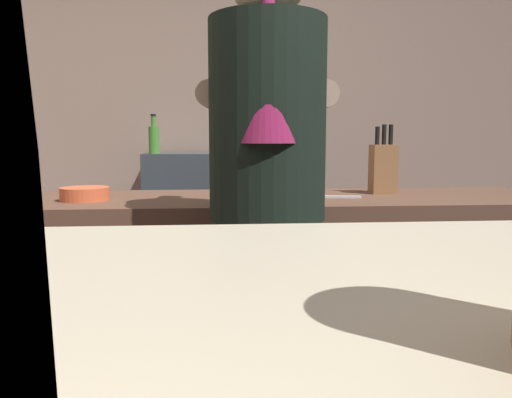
{
  "coord_description": "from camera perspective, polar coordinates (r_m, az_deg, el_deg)",
  "views": [
    {
      "loc": [
        0.07,
        -1.24,
        1.15
      ],
      "look_at": [
        0.11,
        -0.75,
        1.09
      ],
      "focal_mm": 34.89,
      "sensor_mm": 36.0,
      "label": 1
    }
  ],
  "objects": [
    {
      "name": "bottle_hot_sauce",
      "position": [
        3.22,
        -0.73,
        6.71
      ],
      "size": [
        0.06,
        0.06,
        0.2
      ],
      "color": "#345D97",
      "rests_on": "back_shelf"
    },
    {
      "name": "bartender",
      "position": [
        1.47,
        1.29,
        0.66
      ],
      "size": [
        0.45,
        0.53,
        1.71
      ],
      "rotation": [
        0.0,
        0.0,
        1.48
      ],
      "color": "#2D2938",
      "rests_on": "ground"
    },
    {
      "name": "bottle_olive_oil",
      "position": [
        3.09,
        -11.63,
        6.82
      ],
      "size": [
        0.06,
        0.06,
        0.24
      ],
      "color": "#438430",
      "rests_on": "back_shelf"
    },
    {
      "name": "wall_back",
      "position": [
        3.45,
        -5.91,
        10.21
      ],
      "size": [
        5.2,
        0.1,
        2.7
      ],
      "primitive_type": "cube",
      "color": "gray",
      "rests_on": "ground"
    },
    {
      "name": "prep_counter",
      "position": [
        2.04,
        3.56,
        -12.72
      ],
      "size": [
        2.1,
        0.6,
        0.93
      ],
      "primitive_type": "cube",
      "color": "brown",
      "rests_on": "ground"
    },
    {
      "name": "mixing_bowl",
      "position": [
        1.92,
        -19.03,
        0.56
      ],
      "size": [
        0.18,
        0.18,
        0.05
      ],
      "primitive_type": "cylinder",
      "color": "#D15935",
      "rests_on": "prep_counter"
    },
    {
      "name": "knife_block",
      "position": [
        2.11,
        14.37,
        3.51
      ],
      "size": [
        0.1,
        0.08,
        0.28
      ],
      "color": "#8D5F3B",
      "rests_on": "prep_counter"
    },
    {
      "name": "bottle_soy",
      "position": [
        3.18,
        0.96,
        6.73
      ],
      "size": [
        0.06,
        0.06,
        0.21
      ],
      "color": "black",
      "rests_on": "back_shelf"
    },
    {
      "name": "back_shelf",
      "position": [
        3.22,
        -3.92,
        -4.2
      ],
      "size": [
        0.96,
        0.36,
        1.06
      ],
      "primitive_type": "cube",
      "color": "#333B41",
      "rests_on": "ground"
    },
    {
      "name": "chefs_knife",
      "position": [
        1.92,
        8.39,
        0.27
      ],
      "size": [
        0.24,
        0.07,
        0.01
      ],
      "primitive_type": "cube",
      "rotation": [
        0.0,
        0.0,
        -0.17
      ],
      "color": "silver",
      "rests_on": "prep_counter"
    }
  ]
}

